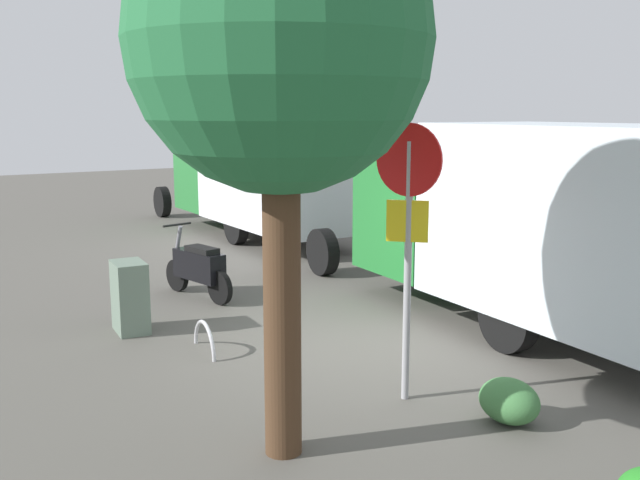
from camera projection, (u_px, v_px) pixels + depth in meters
The scene contains 9 objects.
ground_plane at pixel (340, 347), 9.47m from camera, with size 60.00×60.00×0.00m, color #524F48.
box_truck_near at pixel (536, 218), 9.93m from camera, with size 8.25×2.64×2.94m.
box_truck_far at pixel (261, 172), 17.45m from camera, with size 8.36×2.22×2.92m.
motorcycle at pixel (199, 268), 11.88m from camera, with size 1.79×0.68×1.20m.
stop_sign at pixel (408, 219), 7.42m from camera, with size 0.71×0.33×2.99m.
street_tree at pixel (280, 46), 5.91m from camera, with size 2.59×2.59×4.99m.
utility_cabinet at pixel (130, 297), 10.05m from camera, with size 0.63×0.42×1.02m, color slate.
bike_rack_hoop at pixel (205, 352), 9.28m from camera, with size 0.85×0.85×0.05m, color #B7B7BC.
shrub_mid_verge at pixel (509, 401), 7.15m from camera, with size 0.66×0.54×0.45m, color #3D753E.
Camera 1 is at (-7.55, 5.02, 3.11)m, focal length 39.76 mm.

